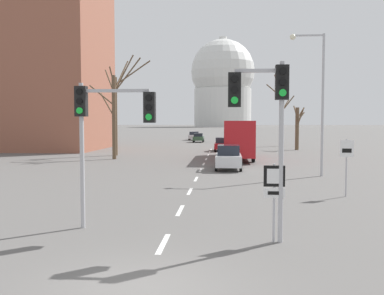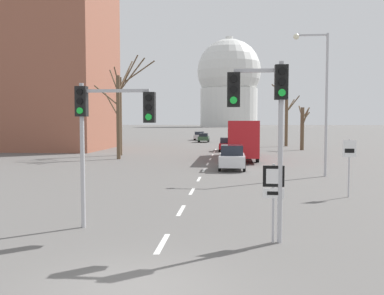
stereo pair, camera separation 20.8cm
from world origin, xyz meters
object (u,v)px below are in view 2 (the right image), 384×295
at_px(sedan_near_right, 242,134).
at_px(sedan_far_left, 200,136).
at_px(route_sign_post, 273,190).
at_px(sedan_distant_centre, 227,144).
at_px(city_bus, 242,137).
at_px(sedan_mid_centre, 204,138).
at_px(traffic_signal_near_right, 265,106).
at_px(sedan_far_right, 232,157).
at_px(traffic_signal_near_left, 106,118).
at_px(street_lamp_right, 321,90).
at_px(speed_limit_sign, 349,158).
at_px(sedan_near_left, 244,143).

relative_size(sedan_near_right, sedan_far_left, 1.04).
distance_m(route_sign_post, sedan_distant_centre, 37.34).
distance_m(sedan_near_right, city_bus, 49.01).
xyz_separation_m(sedan_near_right, sedan_mid_centre, (-6.70, -18.08, -0.01)).
distance_m(traffic_signal_near_right, sedan_far_right, 18.63).
bearing_deg(sedan_near_right, traffic_signal_near_left, -94.64).
bearing_deg(sedan_far_left, sedan_distant_centre, -79.53).
xyz_separation_m(sedan_far_left, sedan_distant_centre, (5.27, -28.52, -0.00)).
xyz_separation_m(sedan_mid_centre, sedan_far_left, (-1.26, 7.77, 0.03)).
bearing_deg(street_lamp_right, sedan_near_right, 93.16).
relative_size(traffic_signal_near_left, city_bus, 0.43).
height_order(traffic_signal_near_right, street_lamp_right, street_lamp_right).
distance_m(traffic_signal_near_left, sedan_far_left, 64.70).
bearing_deg(traffic_signal_near_left, city_bus, 79.22).
xyz_separation_m(route_sign_post, sedan_mid_centre, (-5.78, 58.03, -0.75)).
bearing_deg(route_sign_post, street_lamp_right, 74.15).
distance_m(traffic_signal_near_right, speed_limit_sign, 9.08).
relative_size(traffic_signal_near_right, traffic_signal_near_left, 1.10).
height_order(route_sign_post, sedan_far_left, route_sign_post).
bearing_deg(street_lamp_right, traffic_signal_near_right, -106.81).
bearing_deg(sedan_distant_centre, city_bus, -81.40).
height_order(traffic_signal_near_left, sedan_mid_centre, traffic_signal_near_left).
relative_size(traffic_signal_near_left, sedan_far_right, 1.12).
xyz_separation_m(traffic_signal_near_right, traffic_signal_near_left, (-4.90, 1.18, -0.32)).
xyz_separation_m(traffic_signal_near_left, sedan_far_right, (4.01, 17.18, -2.67)).
height_order(traffic_signal_near_left, city_bus, traffic_signal_near_left).
bearing_deg(street_lamp_right, route_sign_post, -105.85).
distance_m(speed_limit_sign, sedan_near_right, 68.50).
bearing_deg(street_lamp_right, sedan_mid_centre, 103.19).
bearing_deg(speed_limit_sign, sedan_far_right, 116.25).
bearing_deg(traffic_signal_near_right, traffic_signal_near_left, 166.48).
relative_size(sedan_far_left, sedan_distant_centre, 0.96).
relative_size(traffic_signal_near_right, sedan_distant_centre, 1.13).
relative_size(route_sign_post, sedan_far_left, 0.51).
xyz_separation_m(sedan_mid_centre, sedan_far_right, (4.62, -39.66, 0.09)).
height_order(traffic_signal_near_right, city_bus, traffic_signal_near_right).
distance_m(route_sign_post, sedan_far_left, 66.19).
bearing_deg(city_bus, traffic_signal_near_right, -90.08).
height_order(traffic_signal_near_left, street_lamp_right, street_lamp_right).
bearing_deg(sedan_far_right, sedan_near_right, 87.95).
bearing_deg(speed_limit_sign, sedan_near_right, 92.68).
distance_m(sedan_far_right, sedan_distant_centre, 18.93).
bearing_deg(sedan_near_right, street_lamp_right, -86.84).
bearing_deg(sedan_mid_centre, sedan_far_right, -83.35).
xyz_separation_m(route_sign_post, sedan_near_right, (0.91, 76.11, -0.74)).
xyz_separation_m(street_lamp_right, sedan_far_left, (-11.32, 50.71, -4.58)).
bearing_deg(sedan_near_right, sedan_far_right, -92.05).
distance_m(traffic_signal_near_left, speed_limit_sign, 11.47).
distance_m(route_sign_post, sedan_near_right, 76.12).
height_order(speed_limit_sign, sedan_near_left, speed_limit_sign).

